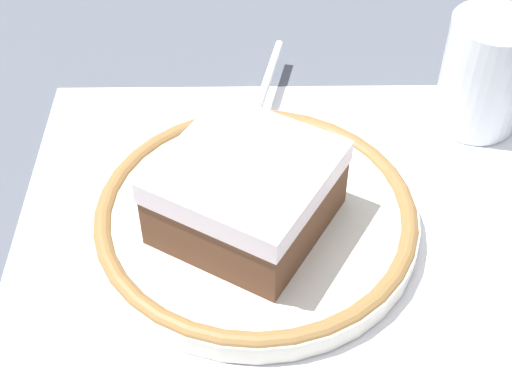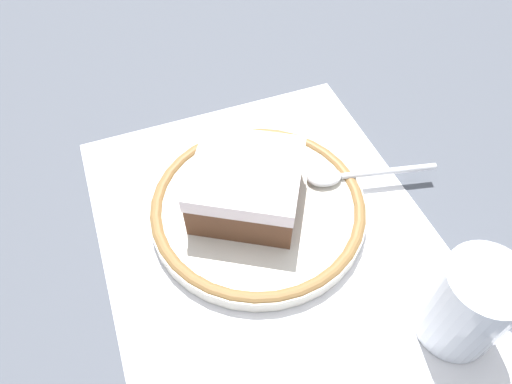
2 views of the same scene
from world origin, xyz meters
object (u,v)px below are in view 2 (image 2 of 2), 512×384
plate (256,208)px  cake_slice (247,185)px  spoon (344,175)px  cup (467,307)px

plate → cake_slice: (-0.01, -0.01, 0.03)m
spoon → cup: size_ratio=1.57×
cake_slice → cup: 0.22m
spoon → cup: bearing=5.6°
spoon → cake_slice: bearing=-93.5°
cake_slice → cup: cup is taller
cup → cake_slice: bearing=-145.6°
plate → cup: (0.17, 0.12, 0.03)m
plate → cake_slice: size_ratio=1.59×
cup → spoon: bearing=-174.4°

